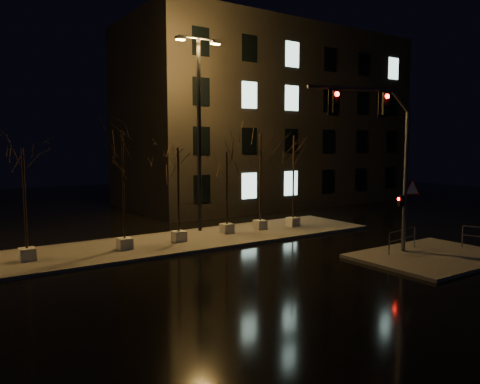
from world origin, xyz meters
TOP-DOWN VIEW (x-y plane):
  - ground at (0.00, 0.00)m, footprint 90.00×90.00m
  - median at (0.00, 6.00)m, footprint 22.00×5.00m
  - sidewalk_corner at (7.50, -3.50)m, footprint 7.00×5.00m
  - building at (14.00, 18.00)m, footprint 25.00×12.00m
  - tree_0 at (-8.27, 5.89)m, footprint 1.80×1.80m
  - tree_1 at (-3.92, 5.62)m, footprint 1.80×1.80m
  - tree_2 at (-0.89, 5.80)m, footprint 1.80×1.80m
  - tree_3 at (2.45, 6.34)m, footprint 1.80×1.80m
  - tree_4 at (4.80, 6.29)m, footprint 1.80×1.80m
  - tree_5 at (7.10, 5.97)m, footprint 1.80×1.80m
  - traffic_signal_mast at (5.80, -1.98)m, footprint 6.08×1.54m
  - streetlight_main at (1.56, 7.92)m, footprint 2.79×0.43m
  - guard_rail_a at (6.99, -2.20)m, footprint 2.40×0.38m

SIDE VIEW (x-z plane):
  - ground at x=0.00m, z-range 0.00..0.00m
  - median at x=0.00m, z-range 0.00..0.15m
  - sidewalk_corner at x=7.50m, z-range 0.00..0.15m
  - guard_rail_a at x=6.99m, z-range 0.31..1.36m
  - tree_3 at x=2.45m, z-range 1.39..6.18m
  - tree_2 at x=-0.89m, z-range 1.45..6.49m
  - tree_0 at x=-8.27m, z-range 1.46..6.51m
  - tree_5 at x=7.10m, z-range 1.65..7.44m
  - tree_4 at x=4.80m, z-range 1.67..7.53m
  - tree_1 at x=-3.92m, z-range 1.68..7.61m
  - traffic_signal_mast at x=5.80m, z-range 1.34..8.95m
  - streetlight_main at x=1.56m, z-range 1.01..12.19m
  - building at x=14.00m, z-range 0.00..15.00m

